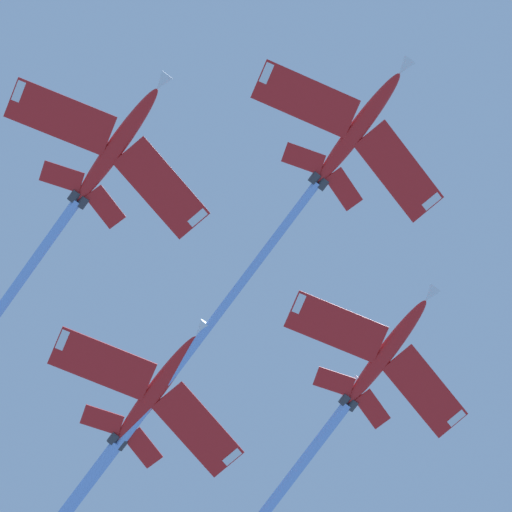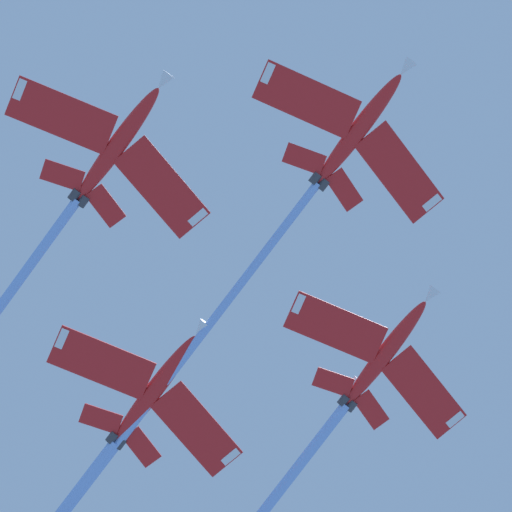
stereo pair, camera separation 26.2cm
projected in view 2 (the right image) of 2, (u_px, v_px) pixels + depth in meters
jet_lead at (306, 198)px, 106.80m from camera, size 48.95×19.88×11.40m
jet_left_wing at (299, 465)px, 111.94m from camera, size 55.35×19.89×12.85m
jet_right_wing at (41, 250)px, 105.59m from camera, size 55.72×19.95×11.35m
jet_slot at (83, 484)px, 108.60m from camera, size 50.89×19.88×12.25m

